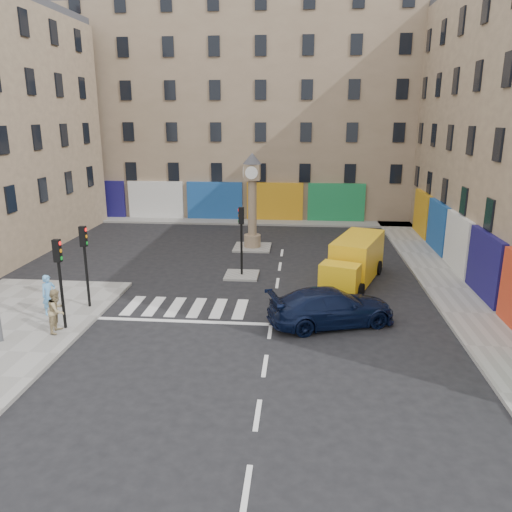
# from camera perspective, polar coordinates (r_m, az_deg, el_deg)

# --- Properties ---
(ground) EXTENTS (120.00, 120.00, 0.00)m
(ground) POSITION_cam_1_polar(r_m,az_deg,el_deg) (19.71, 1.46, -9.70)
(ground) COLOR black
(ground) RESTS_ON ground
(sidewalk_right) EXTENTS (2.60, 30.00, 0.15)m
(sidewalk_right) POSITION_cam_1_polar(r_m,az_deg,el_deg) (29.98, 19.60, -1.44)
(sidewalk_right) COLOR gray
(sidewalk_right) RESTS_ON ground
(sidewalk_far) EXTENTS (32.00, 2.40, 0.15)m
(sidewalk_far) POSITION_cam_1_polar(r_m,az_deg,el_deg) (41.15, -2.09, 3.98)
(sidewalk_far) COLOR gray
(sidewalk_far) RESTS_ON ground
(island_near) EXTENTS (1.80, 1.80, 0.12)m
(island_near) POSITION_cam_1_polar(r_m,az_deg,el_deg) (27.28, -1.64, -2.21)
(island_near) COLOR gray
(island_near) RESTS_ON ground
(island_far) EXTENTS (2.40, 2.40, 0.12)m
(island_far) POSITION_cam_1_polar(r_m,az_deg,el_deg) (33.00, -0.42, 1.00)
(island_far) COLOR gray
(island_far) RESTS_ON ground
(building_far) EXTENTS (32.00, 10.00, 17.00)m
(building_far) POSITION_cam_1_polar(r_m,az_deg,el_deg) (46.05, -1.26, 15.80)
(building_far) COLOR #8C765D
(building_far) RESTS_ON ground
(traffic_light_left_near) EXTENTS (0.28, 0.22, 3.70)m
(traffic_light_left_near) POSITION_cam_1_polar(r_m,az_deg,el_deg) (21.10, -21.57, -1.47)
(traffic_light_left_near) COLOR black
(traffic_light_left_near) RESTS_ON sidewalk_left
(traffic_light_left_far) EXTENTS (0.28, 0.22, 3.70)m
(traffic_light_left_far) POSITION_cam_1_polar(r_m,az_deg,el_deg) (23.18, -18.98, 0.26)
(traffic_light_left_far) COLOR black
(traffic_light_left_far) RESTS_ON sidewalk_left
(traffic_light_island) EXTENTS (0.28, 0.22, 3.70)m
(traffic_light_island) POSITION_cam_1_polar(r_m,az_deg,el_deg) (26.61, -1.68, 2.99)
(traffic_light_island) COLOR black
(traffic_light_island) RESTS_ON island_near
(clock_pillar) EXTENTS (1.20, 1.20, 6.10)m
(clock_pillar) POSITION_cam_1_polar(r_m,az_deg,el_deg) (32.29, -0.43, 6.99)
(clock_pillar) COLOR #9A8265
(clock_pillar) RESTS_ON island_far
(navy_sedan) EXTENTS (5.76, 3.83, 1.55)m
(navy_sedan) POSITION_cam_1_polar(r_m,az_deg,el_deg) (21.15, 8.62, -5.77)
(navy_sedan) COLOR black
(navy_sedan) RESTS_ON ground
(yellow_van) EXTENTS (3.86, 6.54, 2.28)m
(yellow_van) POSITION_cam_1_polar(r_m,az_deg,el_deg) (26.63, 11.17, -0.54)
(yellow_van) COLOR yellow
(yellow_van) RESTS_ON ground
(pedestrian_blue) EXTENTS (0.71, 0.77, 1.77)m
(pedestrian_blue) POSITION_cam_1_polar(r_m,az_deg,el_deg) (23.32, -22.60, -4.10)
(pedestrian_blue) COLOR #5FA1D9
(pedestrian_blue) RESTS_ON sidewalk_left
(pedestrian_tan) EXTENTS (0.71, 0.89, 1.78)m
(pedestrian_tan) POSITION_cam_1_polar(r_m,az_deg,el_deg) (21.34, -21.81, -5.81)
(pedestrian_tan) COLOR tan
(pedestrian_tan) RESTS_ON sidewalk_left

